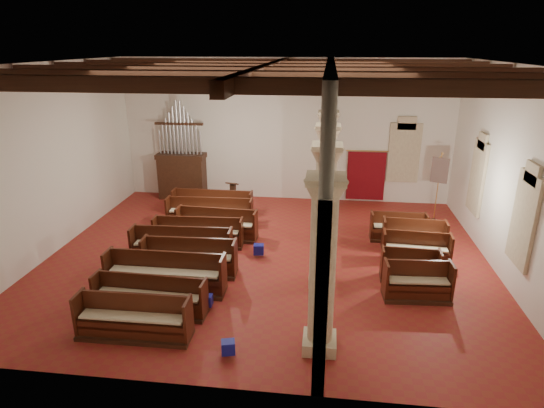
% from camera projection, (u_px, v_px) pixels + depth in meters
% --- Properties ---
extents(floor, '(14.00, 14.00, 0.00)m').
position_uv_depth(floor, '(267.00, 257.00, 14.71)').
color(floor, maroon).
rests_on(floor, ground).
extents(ceiling, '(14.00, 14.00, 0.00)m').
position_uv_depth(ceiling, '(266.00, 63.00, 12.71)').
color(ceiling, '#341C11').
rests_on(ceiling, wall_back).
extents(wall_back, '(14.00, 0.02, 6.00)m').
position_uv_depth(wall_back, '(285.00, 131.00, 19.32)').
color(wall_back, white).
rests_on(wall_back, floor).
extents(wall_front, '(14.00, 0.02, 6.00)m').
position_uv_depth(wall_front, '(222.00, 253.00, 8.10)').
color(wall_front, white).
rests_on(wall_front, floor).
extents(wall_left, '(0.02, 12.00, 6.00)m').
position_uv_depth(wall_left, '(50.00, 160.00, 14.51)').
color(wall_left, white).
rests_on(wall_left, floor).
extents(wall_right, '(0.02, 12.00, 6.00)m').
position_uv_depth(wall_right, '(510.00, 175.00, 12.90)').
color(wall_right, white).
rests_on(wall_right, floor).
extents(ceiling_beams, '(13.80, 11.80, 0.30)m').
position_uv_depth(ceiling_beams, '(266.00, 70.00, 12.77)').
color(ceiling_beams, '#3D2113').
rests_on(ceiling_beams, wall_back).
extents(arcade, '(0.90, 11.90, 6.00)m').
position_uv_depth(arcade, '(327.00, 150.00, 13.31)').
color(arcade, beige).
rests_on(arcade, floor).
extents(window_right_a, '(0.03, 1.00, 2.20)m').
position_uv_depth(window_right_a, '(525.00, 220.00, 11.77)').
color(window_right_a, '#2E6951').
rests_on(window_right_a, wall_right).
extents(window_right_b, '(0.03, 1.00, 2.20)m').
position_uv_depth(window_right_b, '(479.00, 177.00, 15.51)').
color(window_right_b, '#2E6951').
rests_on(window_right_b, wall_right).
extents(window_back, '(1.00, 0.03, 2.20)m').
position_uv_depth(window_back, '(404.00, 153.00, 18.99)').
color(window_back, '#2E6951').
rests_on(window_back, wall_back).
extents(pipe_organ, '(2.10, 0.85, 4.40)m').
position_uv_depth(pipe_organ, '(182.00, 168.00, 19.92)').
color(pipe_organ, '#3D2113').
rests_on(pipe_organ, floor).
extents(lectern, '(0.52, 0.54, 1.14)m').
position_uv_depth(lectern, '(233.00, 196.00, 19.02)').
color(lectern, black).
rests_on(lectern, floor).
extents(dossal_curtain, '(1.80, 0.07, 2.17)m').
position_uv_depth(dossal_curtain, '(366.00, 176.00, 19.46)').
color(dossal_curtain, maroon).
rests_on(dossal_curtain, floor).
extents(processional_banner, '(0.58, 0.74, 2.73)m').
position_uv_depth(processional_banner, '(436.00, 201.00, 17.37)').
color(processional_banner, '#3D2113').
rests_on(processional_banner, floor).
extents(hymnal_box_a, '(0.35, 0.31, 0.30)m').
position_uv_depth(hymnal_box_a, '(228.00, 347.00, 9.94)').
color(hymnal_box_a, navy).
rests_on(hymnal_box_a, floor).
extents(hymnal_box_b, '(0.29, 0.24, 0.29)m').
position_uv_depth(hymnal_box_b, '(207.00, 300.00, 11.76)').
color(hymnal_box_b, navy).
rests_on(hymnal_box_b, floor).
extents(hymnal_box_c, '(0.34, 0.29, 0.32)m').
position_uv_depth(hymnal_box_c, '(259.00, 249.00, 14.63)').
color(hymnal_box_c, '#161899').
rests_on(hymnal_box_c, floor).
extents(tube_heater_a, '(1.04, 0.37, 0.10)m').
position_uv_depth(tube_heater_a, '(134.00, 315.00, 11.29)').
color(tube_heater_a, silver).
rests_on(tube_heater_a, floor).
extents(tube_heater_b, '(1.02, 0.39, 0.10)m').
position_uv_depth(tube_heater_b, '(157.00, 317.00, 11.18)').
color(tube_heater_b, silver).
rests_on(tube_heater_b, floor).
extents(nave_pew_0, '(2.69, 0.74, 1.06)m').
position_uv_depth(nave_pew_0, '(134.00, 324.00, 10.60)').
color(nave_pew_0, '#3D2113').
rests_on(nave_pew_0, floor).
extents(nave_pew_1, '(2.96, 0.77, 0.99)m').
position_uv_depth(nave_pew_1, '(150.00, 301.00, 11.59)').
color(nave_pew_1, '#3D2113').
rests_on(nave_pew_1, floor).
extents(nave_pew_2, '(3.33, 0.76, 1.13)m').
position_uv_depth(nave_pew_2, '(166.00, 279.00, 12.58)').
color(nave_pew_2, '#3D2113').
rests_on(nave_pew_2, floor).
extents(nave_pew_3, '(2.82, 0.83, 1.10)m').
position_uv_depth(nave_pew_3, '(190.00, 262.00, 13.52)').
color(nave_pew_3, '#3D2113').
rests_on(nave_pew_3, floor).
extents(nave_pew_4, '(3.21, 0.87, 1.10)m').
position_uv_depth(nave_pew_4, '(182.00, 250.00, 14.35)').
color(nave_pew_4, '#3D2113').
rests_on(nave_pew_4, floor).
extents(nave_pew_5, '(3.06, 0.80, 0.98)m').
position_uv_depth(nave_pew_5, '(198.00, 237.00, 15.44)').
color(nave_pew_5, '#3D2113').
rests_on(nave_pew_5, floor).
extents(nave_pew_6, '(2.89, 0.85, 1.07)m').
position_uv_depth(nave_pew_6, '(217.00, 228.00, 16.03)').
color(nave_pew_6, '#3D2113').
rests_on(nave_pew_6, floor).
extents(nave_pew_7, '(3.27, 0.81, 1.05)m').
position_uv_depth(nave_pew_7, '(210.00, 216.00, 17.16)').
color(nave_pew_7, '#3D2113').
rests_on(nave_pew_7, floor).
extents(nave_pew_8, '(3.19, 0.71, 1.04)m').
position_uv_depth(nave_pew_8, '(213.00, 208.00, 18.11)').
color(nave_pew_8, '#3D2113').
rests_on(nave_pew_8, floor).
extents(aisle_pew_0, '(1.82, 0.82, 1.06)m').
position_uv_depth(aisle_pew_0, '(417.00, 286.00, 12.20)').
color(aisle_pew_0, '#3D2113').
rests_on(aisle_pew_0, floor).
extents(aisle_pew_1, '(1.69, 0.68, 0.95)m').
position_uv_depth(aisle_pew_1, '(410.00, 270.00, 13.17)').
color(aisle_pew_1, '#3D2113').
rests_on(aisle_pew_1, floor).
extents(aisle_pew_2, '(2.10, 0.80, 1.02)m').
position_uv_depth(aisle_pew_2, '(416.00, 253.00, 14.16)').
color(aisle_pew_2, '#3D2113').
rests_on(aisle_pew_2, floor).
extents(aisle_pew_3, '(2.05, 0.80, 1.09)m').
position_uv_depth(aisle_pew_3, '(413.00, 241.00, 14.96)').
color(aisle_pew_3, '#3D2113').
rests_on(aisle_pew_3, floor).
extents(aisle_pew_4, '(1.92, 0.68, 0.99)m').
position_uv_depth(aisle_pew_4, '(398.00, 231.00, 15.86)').
color(aisle_pew_4, '#3D2113').
rests_on(aisle_pew_4, floor).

